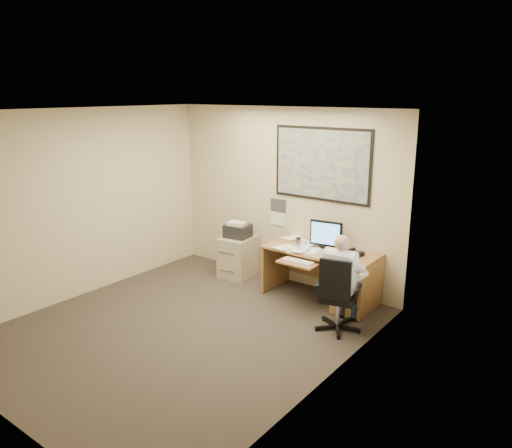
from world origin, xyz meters
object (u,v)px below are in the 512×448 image
Objects in this scene: filing_cabinet at (238,253)px; desk at (342,275)px; office_chair at (336,309)px; person at (340,283)px.

desk is at bearing -6.83° from filing_cabinet.
desk is 1.88m from filing_cabinet.
filing_cabinet is at bearing 147.76° from office_chair.
office_chair is at bearing -25.66° from filing_cabinet.
office_chair is (0.31, -0.75, -0.15)m from desk.
desk is at bearing 110.67° from person.
person reaches higher than filing_cabinet.
person is at bearing -64.54° from desk.
person reaches higher than desk.
filing_cabinet is at bearing 179.79° from desk.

